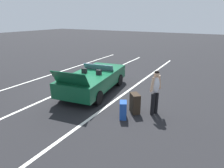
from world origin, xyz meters
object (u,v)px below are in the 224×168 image
at_px(convertible_car, 96,79).
at_px(traveler_person, 155,90).
at_px(suitcase_large_black, 135,103).
at_px(suitcase_medium_bright, 123,110).

distance_m(convertible_car, traveler_person, 3.41).
height_order(suitcase_large_black, traveler_person, traveler_person).
relative_size(suitcase_large_black, suitcase_medium_bright, 1.19).
height_order(suitcase_large_black, suitcase_medium_bright, suitcase_large_black).
height_order(convertible_car, suitcase_medium_bright, convertible_car).
xyz_separation_m(suitcase_medium_bright, traveler_person, (0.86, -0.84, 0.62)).
height_order(convertible_car, traveler_person, traveler_person).
relative_size(convertible_car, traveler_person, 2.66).
bearing_deg(suitcase_large_black, convertible_car, 112.72).
xyz_separation_m(convertible_car, traveler_person, (-0.97, -3.26, 0.34)).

